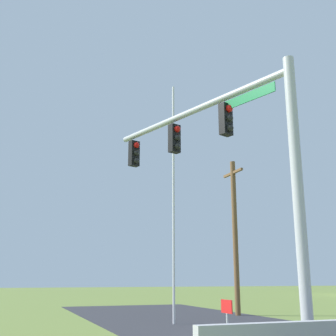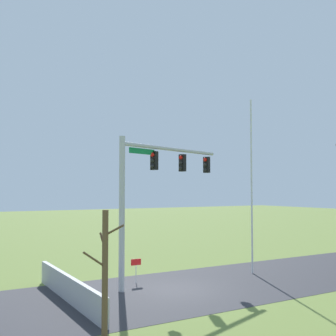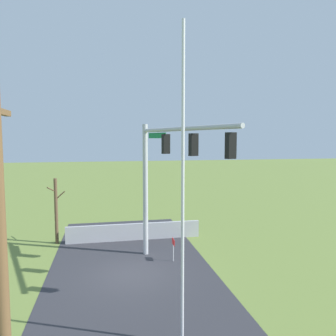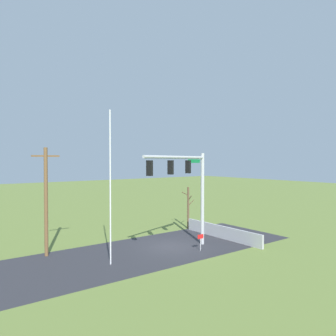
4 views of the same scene
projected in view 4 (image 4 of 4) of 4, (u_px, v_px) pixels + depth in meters
The scene contains 9 objects.
ground_plane at pixel (170, 246), 24.82m from camera, with size 160.00×160.00×0.00m, color olive.
road_surface at pixel (125, 256), 22.44m from camera, with size 28.00×8.00×0.01m, color #2D2D33.
sidewalk_corner at pixel (211, 242), 26.12m from camera, with size 6.00×6.00×0.01m, color #B7B5AD.
retaining_fence at pixel (222, 232), 27.41m from camera, with size 0.20×8.54×1.08m, color #A8A8AD.
signal_mast at pixel (188, 181), 23.56m from camera, with size 7.31×2.74×7.30m.
flagpole at pixel (110, 187), 20.44m from camera, with size 0.10×0.10×9.97m, color silver.
utility_pole at pixel (46, 200), 22.28m from camera, with size 1.90×0.26×7.63m.
bare_tree at pixel (188, 207), 31.39m from camera, with size 1.27×1.02×4.09m.
open_sign at pixel (201, 239), 23.64m from camera, with size 0.56×0.04×1.22m.
Camera 4 is at (-14.83, -19.71, 6.74)m, focal length 34.04 mm.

